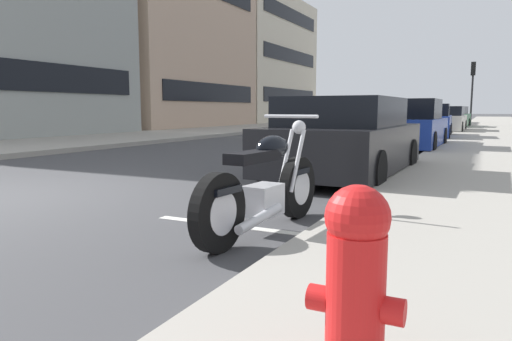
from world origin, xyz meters
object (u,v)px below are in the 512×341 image
Objects in this scene: parked_car_at_intersection at (426,123)px; parked_motorcycle at (265,188)px; crossing_truck at (390,113)px; parked_car_near_corner at (444,120)px; traffic_signal_near_corner at (473,80)px; parked_car_across_street at (408,127)px; parked_car_second_in_row at (452,118)px; parked_car_far_down_curb at (345,139)px; fire_hydrant at (356,283)px.

parked_motorcycle is at bearing 178.36° from parked_car_at_intersection.
parked_motorcycle is 30.35m from crossing_truck.
traffic_signal_near_corner is at bearing -6.49° from parked_car_near_corner.
traffic_signal_near_corner reaches higher than crossing_truck.
crossing_truck is at bearing 12.93° from parked_car_across_street.
traffic_signal_near_corner is (7.87, -0.98, 2.43)m from parked_car_near_corner.
parked_car_near_corner is 0.97× the size of parked_car_second_in_row.
parked_car_near_corner is at bearing 0.61° from parked_car_across_street.
fire_hydrant is (-6.40, -1.81, -0.12)m from parked_car_far_down_curb.
parked_motorcycle is 0.53× the size of traffic_signal_near_corner.
parked_car_at_intersection is 11.57m from parked_car_second_in_row.
parked_car_far_down_curb is 0.83× the size of crossing_truck.
parked_car_across_street is at bearing 176.82° from traffic_signal_near_corner.
parked_car_far_down_curb is 25.93m from traffic_signal_near_corner.
crossing_truck reaches higher than parked_motorcycle.
parked_car_second_in_row is at bearing 3.01° from fire_hydrant.
crossing_truck is (2.63, 4.22, 0.25)m from parked_car_second_in_row.
parked_motorcycle is 29.92m from traffic_signal_near_corner.
parked_car_second_in_row is at bearing 1.04° from parked_car_far_down_curb.
parked_motorcycle is 0.45× the size of parked_car_second_in_row.
parked_car_near_corner is 0.94× the size of crossing_truck.
parked_car_at_intersection is at bearing 175.11° from traffic_signal_near_corner.
parked_car_near_corner is (21.92, 0.07, 0.21)m from parked_motorcycle.
parked_motorcycle is at bearing 92.94° from crossing_truck.
parked_car_near_corner is at bearing -176.34° from parked_car_second_in_row.
parked_car_at_intersection is 6.08m from parked_car_near_corner.
parked_car_across_street is 0.83× the size of crossing_truck.
crossing_truck reaches higher than parked_car_second_in_row.
parked_car_near_corner is (17.92, -0.26, -0.02)m from parked_car_far_down_curb.
parked_car_across_street is (10.33, 0.17, 0.24)m from parked_motorcycle.
parked_car_near_corner is 5.49m from parked_car_second_in_row.
fire_hydrant is (-2.40, -1.49, 0.11)m from parked_motorcycle.
fire_hydrant is (-12.73, -1.66, -0.13)m from parked_car_across_street.
parked_car_across_street is at bearing -179.87° from parked_car_near_corner.
parked_car_at_intersection is 0.91× the size of parked_car_second_in_row.
parked_car_at_intersection is 18.33m from fire_hydrant.
parked_car_near_corner is at bearing -4.65° from parked_car_at_intersection.
parked_car_second_in_row is (23.41, -0.25, -0.01)m from parked_car_far_down_curb.
parked_car_far_down_curb is 0.95× the size of parked_car_at_intersection.
crossing_truck is (19.71, 4.13, 0.22)m from parked_car_across_street.
crossing_truck is at bearing 61.61° from parked_car_second_in_row.
parked_car_second_in_row is at bearing 157.38° from traffic_signal_near_corner.
crossing_truck reaches higher than parked_car_at_intersection.
traffic_signal_near_corner reaches higher than parked_car_second_in_row.
parked_motorcycle is 15.85m from parked_car_at_intersection.
parked_car_across_street is 19.63m from traffic_signal_near_corner.
traffic_signal_near_corner is at bearing -1.10° from parked_car_far_down_curb.
parked_car_near_corner reaches higher than parked_motorcycle.
parked_car_across_street reaches higher than parked_motorcycle.
parked_motorcycle reaches higher than fire_hydrant.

